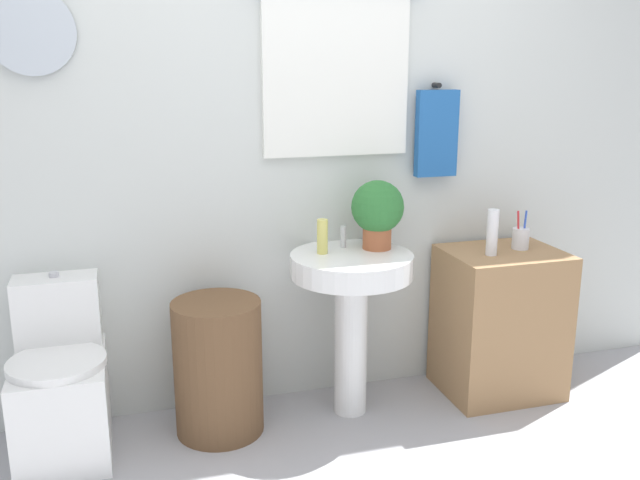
% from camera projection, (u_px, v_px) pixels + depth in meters
% --- Properties ---
extents(back_wall, '(4.40, 0.18, 2.60)m').
position_uv_depth(back_wall, '(282.00, 124.00, 3.11)').
color(back_wall, silver).
rests_on(back_wall, ground_plane).
extents(toilet, '(0.38, 0.51, 0.73)m').
position_uv_depth(toilet, '(62.00, 386.00, 2.84)').
color(toilet, white).
rests_on(toilet, ground_plane).
extents(laundry_hamper, '(0.38, 0.38, 0.60)m').
position_uv_depth(laundry_hamper, '(218.00, 367.00, 2.98)').
color(laundry_hamper, brown).
rests_on(laundry_hamper, ground_plane).
extents(pedestal_sink, '(0.54, 0.54, 0.76)m').
position_uv_depth(pedestal_sink, '(351.00, 292.00, 3.08)').
color(pedestal_sink, white).
rests_on(pedestal_sink, ground_plane).
extents(faucet, '(0.03, 0.03, 0.10)m').
position_uv_depth(faucet, '(343.00, 237.00, 3.13)').
color(faucet, silver).
rests_on(faucet, pedestal_sink).
extents(wooden_cabinet, '(0.54, 0.44, 0.71)m').
position_uv_depth(wooden_cabinet, '(500.00, 322.00, 3.34)').
color(wooden_cabinet, '#9E754C').
rests_on(wooden_cabinet, ground_plane).
extents(soap_bottle, '(0.05, 0.05, 0.15)m').
position_uv_depth(soap_bottle, '(322.00, 236.00, 3.03)').
color(soap_bottle, '#DBD166').
rests_on(soap_bottle, pedestal_sink).
extents(potted_plant, '(0.24, 0.24, 0.31)m').
position_uv_depth(potted_plant, '(378.00, 210.00, 3.08)').
color(potted_plant, '#AD5B38').
rests_on(potted_plant, pedestal_sink).
extents(lotion_bottle, '(0.05, 0.05, 0.21)m').
position_uv_depth(lotion_bottle, '(492.00, 232.00, 3.16)').
color(lotion_bottle, white).
rests_on(lotion_bottle, wooden_cabinet).
extents(toothbrush_cup, '(0.08, 0.08, 0.19)m').
position_uv_depth(toothbrush_cup, '(521.00, 238.00, 3.29)').
color(toothbrush_cup, silver).
rests_on(toothbrush_cup, wooden_cabinet).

